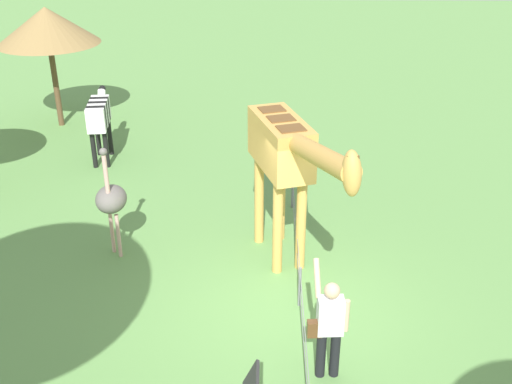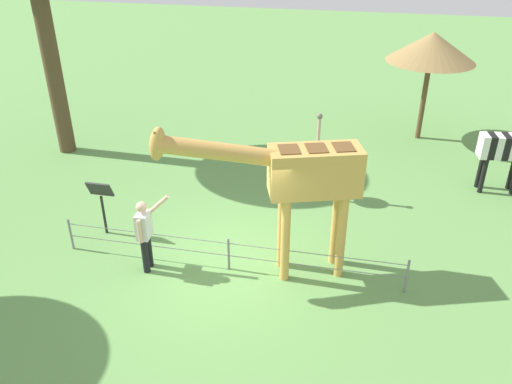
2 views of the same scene
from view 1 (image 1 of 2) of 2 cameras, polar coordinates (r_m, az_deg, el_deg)
name	(u,v)px [view 1 (image 1 of 2)]	position (r m, az deg, el deg)	size (l,w,h in m)	color
ground_plane	(290,305)	(10.55, 3.15, -10.38)	(60.00, 60.00, 0.00)	#60934C
giraffe	(287,156)	(10.58, 2.86, 3.32)	(3.82, 1.65, 3.28)	gold
visitor	(329,324)	(8.76, 6.75, -12.03)	(0.65, 0.58, 1.69)	black
zebra	(99,116)	(15.89, -14.27, 6.80)	(1.82, 0.57, 1.66)	black
ostrich	(111,199)	(11.57, -13.23, -0.67)	(0.70, 0.56, 2.25)	#CC9E93
shade_hut_far	(47,26)	(18.28, -18.73, 14.33)	(2.79, 2.79, 3.36)	brown
wire_fence	(300,285)	(10.32, 4.06, -8.58)	(7.05, 0.05, 0.75)	slate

